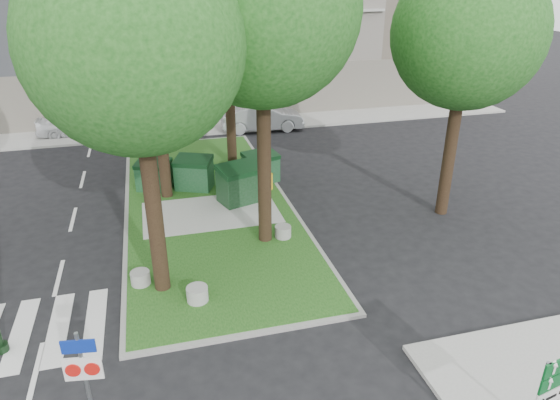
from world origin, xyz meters
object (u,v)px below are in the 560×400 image
object	(u,v)px
traffic_sign_pole	(84,369)
car_white	(77,122)
bollard_right	(283,232)
tree_street_right	(471,18)
litter_bin	(268,181)
car_silver	(262,117)
dumpster_b	(194,173)
tree_median_mid	(151,15)
dumpster_a	(154,175)
directional_sign	(559,392)
dumpster_c	(240,184)
bollard_mid	(197,294)
tree_median_near_left	(136,22)
dumpster_d	(261,167)
bollard_left	(140,278)

from	to	relation	value
traffic_sign_pole	car_white	world-z (taller)	traffic_sign_pole
bollard_right	tree_street_right	bearing A→B (deg)	5.04
litter_bin	car_silver	distance (m)	8.80
bollard_right	car_white	xyz separation A→B (m)	(-7.89, 14.48, 0.40)
dumpster_b	car_white	distance (m)	10.93
tree_median_mid	car_white	size ratio (longest dim) A/B	2.36
tree_median_mid	dumpster_a	size ratio (longest dim) A/B	6.13
directional_sign	dumpster_c	bearing A→B (deg)	92.62
dumpster_c	directional_sign	bearing A→B (deg)	-93.76
dumpster_a	bollard_mid	xyz separation A→B (m)	(0.83, -8.22, -0.40)
dumpster_b	bollard_right	size ratio (longest dim) A/B	3.19
tree_median_near_left	bollard_mid	bearing A→B (deg)	-49.56
dumpster_d	bollard_right	bearing A→B (deg)	-111.48
traffic_sign_pole	directional_sign	distance (m)	8.53
dumpster_c	bollard_left	distance (m)	6.25
traffic_sign_pole	car_silver	bearing A→B (deg)	76.67
bollard_mid	car_silver	xyz separation A→B (m)	(5.46, 15.64, 0.43)
tree_median_mid	litter_bin	distance (m)	7.68
tree_median_near_left	litter_bin	xyz separation A→B (m)	(4.52, 6.06, -6.86)
tree_street_right	dumpster_c	bearing A→B (deg)	160.00
tree_median_mid	car_silver	size ratio (longest dim) A/B	2.15
tree_median_mid	litter_bin	bearing A→B (deg)	-6.21
dumpster_c	bollard_right	bearing A→B (deg)	-93.09
dumpster_c	bollard_right	distance (m)	3.38
dumpster_a	dumpster_c	size ratio (longest dim) A/B	0.85
bollard_mid	traffic_sign_pole	size ratio (longest dim) A/B	0.25
bollard_mid	litter_bin	bearing A→B (deg)	62.12
dumpster_b	bollard_left	xyz separation A→B (m)	(-2.27, -6.65, -0.46)
bollard_left	bollard_right	world-z (taller)	same
car_white	bollard_mid	bearing A→B (deg)	-165.09
dumpster_a	litter_bin	bearing A→B (deg)	7.89
litter_bin	car_silver	xyz separation A→B (m)	(1.75, 8.62, 0.31)
bollard_left	bollard_mid	bearing A→B (deg)	-39.44
bollard_mid	car_white	world-z (taller)	car_white
tree_street_right	car_silver	size ratio (longest dim) A/B	2.16
litter_bin	directional_sign	bearing A→B (deg)	-82.36
bollard_mid	litter_bin	world-z (taller)	litter_bin
dumpster_a	dumpster_b	world-z (taller)	dumpster_b
tree_median_mid	dumpster_b	size ratio (longest dim) A/B	5.64
tree_median_mid	traffic_sign_pole	size ratio (longest dim) A/B	4.15
tree_street_right	dumpster_a	xyz separation A→B (m)	(-10.52, 4.77, -6.25)
bollard_mid	litter_bin	size ratio (longest dim) A/B	0.89
dumpster_b	dumpster_c	bearing A→B (deg)	-24.13
bollard_right	directional_sign	bearing A→B (deg)	-76.26
bollard_left	car_white	distance (m)	16.45
dumpster_b	bollard_right	world-z (taller)	dumpster_b
bollard_right	bollard_mid	world-z (taller)	bollard_mid
tree_street_right	car_white	distance (m)	20.96
dumpster_d	bollard_right	size ratio (longest dim) A/B	2.98
dumpster_d	directional_sign	size ratio (longest dim) A/B	0.64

